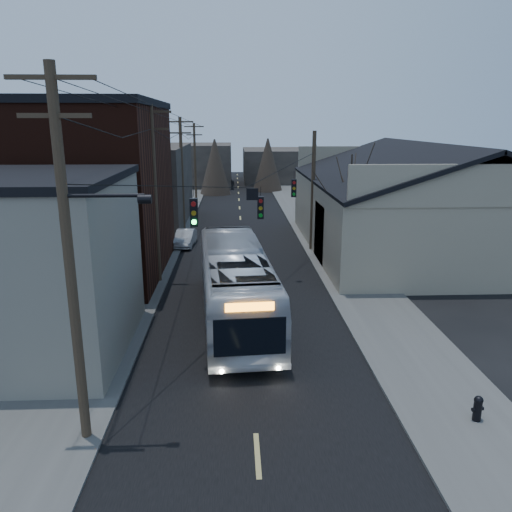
% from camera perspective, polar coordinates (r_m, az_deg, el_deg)
% --- Properties ---
extents(ground, '(160.00, 160.00, 0.00)m').
position_cam_1_polar(ground, '(13.52, 0.61, -26.92)').
color(ground, black).
rests_on(ground, ground).
extents(road_surface, '(9.00, 110.00, 0.02)m').
position_cam_1_polar(road_surface, '(41.05, -1.66, 2.30)').
color(road_surface, black).
rests_on(road_surface, ground).
extents(sidewalk_left, '(4.00, 110.00, 0.12)m').
position_cam_1_polar(sidewalk_left, '(41.46, -10.68, 2.24)').
color(sidewalk_left, '#474744').
rests_on(sidewalk_left, ground).
extents(sidewalk_right, '(4.00, 110.00, 0.12)m').
position_cam_1_polar(sidewalk_right, '(41.64, 7.33, 2.44)').
color(sidewalk_right, '#474744').
rests_on(sidewalk_right, ground).
extents(building_clapboard, '(8.00, 8.00, 7.00)m').
position_cam_1_polar(building_clapboard, '(21.55, -25.45, -1.37)').
color(building_clapboard, slate).
rests_on(building_clapboard, ground).
extents(building_brick, '(10.00, 12.00, 10.00)m').
position_cam_1_polar(building_brick, '(31.74, -19.92, 6.82)').
color(building_brick, black).
rests_on(building_brick, ground).
extents(building_left_far, '(9.00, 14.00, 7.00)m').
position_cam_1_polar(building_left_far, '(47.22, -13.52, 7.87)').
color(building_left_far, '#2F2925').
rests_on(building_left_far, ground).
extents(warehouse, '(16.16, 20.60, 7.73)m').
position_cam_1_polar(warehouse, '(38.11, 18.45, 4.66)').
color(warehouse, gray).
rests_on(warehouse, ground).
extents(building_far_left, '(10.00, 12.00, 6.00)m').
position_cam_1_polar(building_far_left, '(75.48, -6.74, 10.32)').
color(building_far_left, '#2F2925').
rests_on(building_far_left, ground).
extents(building_far_right, '(12.00, 14.00, 5.00)m').
position_cam_1_polar(building_far_right, '(80.66, 2.93, 10.34)').
color(building_far_right, '#2F2925').
rests_on(building_far_right, ground).
extents(bare_tree, '(0.40, 0.40, 7.20)m').
position_cam_1_polar(bare_tree, '(31.33, 10.60, 4.77)').
color(bare_tree, black).
rests_on(bare_tree, ground).
extents(utility_lines, '(11.24, 45.28, 10.50)m').
position_cam_1_polar(utility_lines, '(34.52, -6.79, 8.12)').
color(utility_lines, '#382B1E').
rests_on(utility_lines, ground).
extents(bus, '(3.91, 12.78, 3.51)m').
position_cam_1_polar(bus, '(23.39, -2.37, -3.13)').
color(bus, '#B2B7BF').
rests_on(bus, ground).
extents(parked_car, '(1.56, 3.81, 1.23)m').
position_cam_1_polar(parked_car, '(37.96, -8.09, 2.04)').
color(parked_car, '#9FA2A6').
rests_on(parked_car, ground).
extents(fire_hydrant, '(0.40, 0.28, 0.82)m').
position_cam_1_polar(fire_hydrant, '(17.43, 24.01, -15.51)').
color(fire_hydrant, black).
rests_on(fire_hydrant, sidewalk_right).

